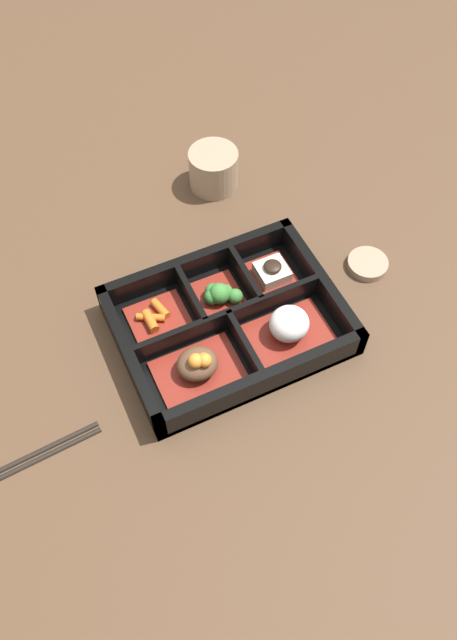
# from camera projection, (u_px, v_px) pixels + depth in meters

# --- Properties ---
(ground_plane) EXTENTS (3.00, 3.00, 0.00)m
(ground_plane) POSITION_uv_depth(u_px,v_px,m) (228.00, 330.00, 0.86)
(ground_plane) COLOR #4C3523
(bento_base) EXTENTS (0.30, 0.22, 0.01)m
(bento_base) POSITION_uv_depth(u_px,v_px,m) (228.00, 328.00, 0.86)
(bento_base) COLOR black
(bento_base) RESTS_ON ground_plane
(bento_rim) EXTENTS (0.30, 0.22, 0.05)m
(bento_rim) POSITION_uv_depth(u_px,v_px,m) (228.00, 319.00, 0.84)
(bento_rim) COLOR black
(bento_rim) RESTS_ON ground_plane
(bowl_rice) EXTENTS (0.11, 0.08, 0.05)m
(bowl_rice) POSITION_uv_depth(u_px,v_px,m) (289.00, 326.00, 0.83)
(bowl_rice) COLOR maroon
(bowl_rice) RESTS_ON bento_base
(bowl_stew) EXTENTS (0.11, 0.08, 0.05)m
(bowl_stew) POSITION_uv_depth(u_px,v_px,m) (198.00, 365.00, 0.80)
(bowl_stew) COLOR maroon
(bowl_stew) RESTS_ON bento_base
(bowl_tofu) EXTENTS (0.06, 0.07, 0.03)m
(bowl_tofu) POSITION_uv_depth(u_px,v_px,m) (272.00, 273.00, 0.89)
(bowl_tofu) COLOR maroon
(bowl_tofu) RESTS_ON bento_base
(bowl_greens) EXTENTS (0.06, 0.07, 0.03)m
(bowl_greens) POSITION_uv_depth(u_px,v_px,m) (220.00, 295.00, 0.87)
(bowl_greens) COLOR maroon
(bowl_greens) RESTS_ON bento_base
(bowl_carrots) EXTENTS (0.08, 0.07, 0.02)m
(bowl_carrots) POSITION_uv_depth(u_px,v_px,m) (157.00, 319.00, 0.85)
(bowl_carrots) COLOR maroon
(bowl_carrots) RESTS_ON bento_base
(tea_cup) EXTENTS (0.08, 0.08, 0.06)m
(tea_cup) POSITION_uv_depth(u_px,v_px,m) (214.00, 168.00, 0.99)
(tea_cup) COLOR gray
(tea_cup) RESTS_ON ground_plane
(chopsticks) EXTENTS (0.23, 0.03, 0.01)m
(chopsticks) POSITION_uv_depth(u_px,v_px,m) (10.00, 468.00, 0.75)
(chopsticks) COLOR black
(chopsticks) RESTS_ON ground_plane
(sauce_dish) EXTENTS (0.06, 0.06, 0.01)m
(sauce_dish) POSITION_uv_depth(u_px,v_px,m) (368.00, 264.00, 0.92)
(sauce_dish) COLOR gray
(sauce_dish) RESTS_ON ground_plane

